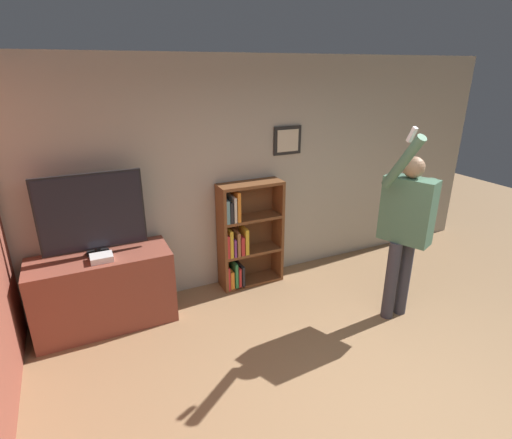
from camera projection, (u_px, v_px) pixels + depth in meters
The scene contains 7 objects.
ground_plane at pixel (402, 437), 2.95m from camera, with size 14.00×14.00×0.00m, color #93704C.
wall_back at pixel (248, 174), 4.78m from camera, with size 7.16×0.09×2.70m.
tv_ledge at pixel (104, 291), 4.11m from camera, with size 1.37×0.55×0.79m.
television at pixel (92, 214), 3.87m from camera, with size 0.99×0.22×0.83m.
game_console at pixel (102, 258), 3.88m from camera, with size 0.21×0.17×0.06m.
bookshelf at pixel (244, 237), 4.83m from camera, with size 0.78×0.28×1.30m.
person at pixel (406, 223), 4.02m from camera, with size 0.64×0.61×2.08m.
Camera 1 is at (-1.91, -1.50, 2.56)m, focal length 28.00 mm.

